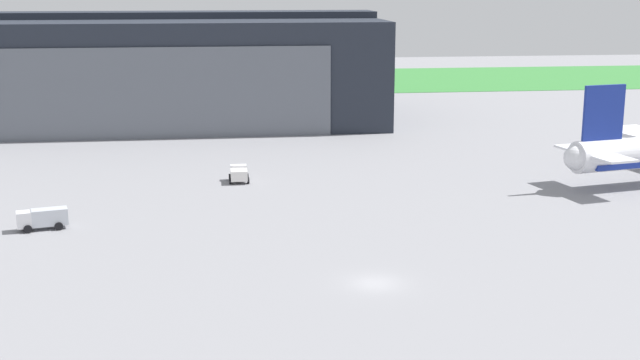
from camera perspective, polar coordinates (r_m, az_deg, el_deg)
name	(u,v)px	position (r m, az deg, el deg)	size (l,w,h in m)	color
ground_plane	(375,283)	(73.35, 3.70, -6.90)	(440.00, 440.00, 0.00)	gray
grass_field_strip	(262,81)	(222.56, -3.88, 6.60)	(440.00, 56.00, 0.08)	#388139
maintenance_hangar	(130,69)	(162.31, -12.59, 7.25)	(90.60, 42.24, 19.81)	#232833
stair_truck	(43,218)	(92.90, -18.04, -2.42)	(5.32, 2.94, 2.15)	silver
fuel_bowser	(239,174)	(109.90, -5.44, 0.42)	(2.55, 3.61, 1.99)	silver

